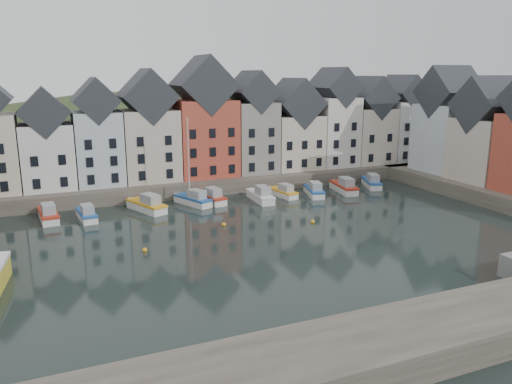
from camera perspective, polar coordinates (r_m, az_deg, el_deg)
ground at (r=52.11m, az=3.42°, el=-5.78°), size 260.00×260.00×0.00m
far_quay at (r=78.88m, az=-6.30°, el=1.54°), size 90.00×16.00×2.00m
near_wall at (r=29.81m, az=5.10°, el=-19.34°), size 50.00×6.00×2.00m
hillside at (r=108.24m, az=-10.06°, el=-5.72°), size 153.60×70.40×64.00m
far_terrace at (r=76.75m, az=-3.70°, el=7.22°), size 72.37×8.16×17.78m
right_terrace at (r=78.43m, az=25.09°, el=6.15°), size 8.30×24.25×16.36m
mooring_buoys at (r=55.20m, az=-2.79°, el=-4.50°), size 20.50×5.50×0.50m
boat_a at (r=64.34m, az=-22.63°, el=-2.41°), size 2.46×6.41×2.41m
boat_b at (r=63.12m, az=-18.78°, el=-2.45°), size 2.27×5.78×2.16m
boat_c at (r=64.90m, az=-12.31°, el=-1.50°), size 4.35×6.96×2.56m
boat_d at (r=66.90m, az=-7.15°, el=-0.84°), size 4.14×6.40×11.73m
boat_e at (r=67.98m, az=-5.18°, el=-0.61°), size 3.07×6.43×2.37m
boat_f at (r=68.39m, az=0.55°, el=-0.45°), size 2.26×6.49×2.46m
boat_g at (r=71.00m, az=3.12°, el=-0.03°), size 2.62×5.74×2.12m
boat_h at (r=72.07m, az=6.67°, el=0.14°), size 3.42×6.29×2.31m
boat_i at (r=74.77m, az=10.05°, el=0.56°), size 3.11×6.85×2.54m
boat_j at (r=78.96m, az=13.08°, el=1.06°), size 4.11×6.48×2.39m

